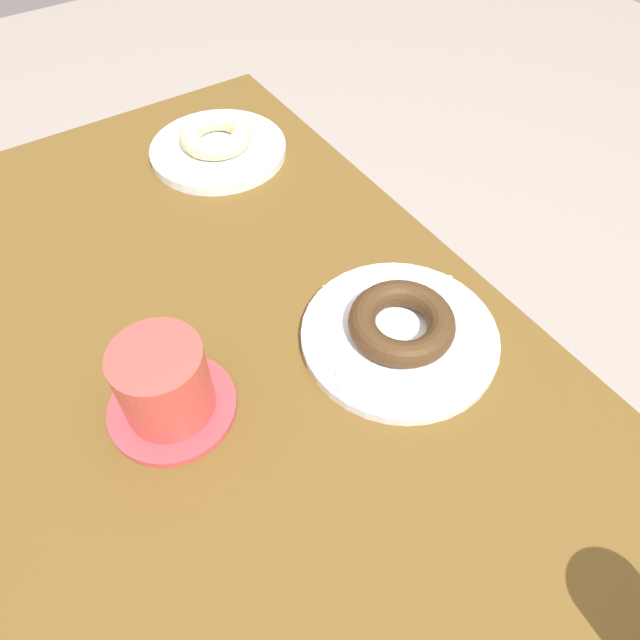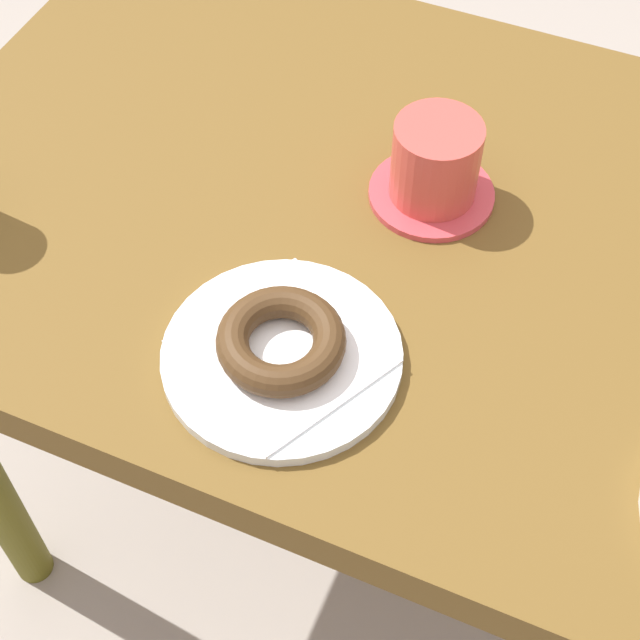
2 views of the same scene
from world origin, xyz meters
name	(u,v)px [view 1 (image 1 of 2)]	position (x,y,z in m)	size (l,w,h in m)	color
ground_plane	(263,590)	(0.00, 0.00, 0.00)	(6.00, 6.00, 0.00)	#9D9288
table	(220,432)	(0.00, 0.00, 0.66)	(1.08, 0.69, 0.75)	brown
plate_chocolate_ring	(399,336)	(0.06, 0.20, 0.76)	(0.21, 0.21, 0.01)	white
napkin_chocolate_ring	(400,332)	(0.06, 0.20, 0.77)	(0.15, 0.15, 0.00)	white
donut_chocolate_ring	(402,323)	(0.06, 0.20, 0.78)	(0.11, 0.11, 0.03)	#452D16
plate_sugar_ring	(219,150)	(-0.36, 0.19, 0.76)	(0.20, 0.20, 0.01)	white
napkin_sugar_ring	(218,145)	(-0.36, 0.19, 0.77)	(0.13, 0.13, 0.00)	white
donut_sugar_ring	(216,135)	(-0.36, 0.19, 0.78)	(0.10, 0.10, 0.03)	beige
coffee_cup	(164,385)	(0.01, -0.04, 0.80)	(0.13, 0.13, 0.09)	#CA4148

